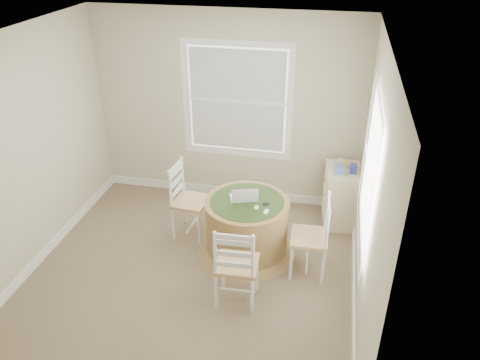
% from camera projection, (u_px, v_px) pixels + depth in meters
% --- Properties ---
extents(room, '(3.64, 3.64, 2.64)m').
position_uv_depth(room, '(205.00, 168.00, 4.76)').
color(room, '#7C654F').
rests_on(room, ground).
extents(round_table, '(1.16, 1.16, 0.70)m').
position_uv_depth(round_table, '(247.00, 224.00, 5.48)').
color(round_table, '#A07447').
rests_on(round_table, ground).
extents(chair_left, '(0.43, 0.45, 0.95)m').
position_uv_depth(chair_left, '(191.00, 201.00, 5.76)').
color(chair_left, white).
rests_on(chair_left, ground).
extents(chair_near, '(0.44, 0.42, 0.95)m').
position_uv_depth(chair_near, '(237.00, 264.00, 4.72)').
color(chair_near, white).
rests_on(chair_near, ground).
extents(chair_right, '(0.42, 0.44, 0.95)m').
position_uv_depth(chair_right, '(309.00, 237.00, 5.11)').
color(chair_right, white).
rests_on(chair_right, ground).
extents(laptop, '(0.37, 0.35, 0.21)m').
position_uv_depth(laptop, '(244.00, 198.00, 5.35)').
color(laptop, white).
rests_on(laptop, round_table).
extents(mouse, '(0.07, 0.09, 0.03)m').
position_uv_depth(mouse, '(256.00, 207.00, 5.21)').
color(mouse, white).
rests_on(mouse, round_table).
extents(phone, '(0.06, 0.09, 0.02)m').
position_uv_depth(phone, '(266.00, 212.00, 5.14)').
color(phone, '#B7BABF').
rests_on(phone, round_table).
extents(keys, '(0.07, 0.06, 0.02)m').
position_uv_depth(keys, '(266.00, 204.00, 5.27)').
color(keys, black).
rests_on(keys, round_table).
extents(corner_chest, '(0.49, 0.63, 0.78)m').
position_uv_depth(corner_chest, '(341.00, 196.00, 6.03)').
color(corner_chest, beige).
rests_on(corner_chest, ground).
extents(tissue_box, '(0.13, 0.13, 0.10)m').
position_uv_depth(tissue_box, '(340.00, 169.00, 5.74)').
color(tissue_box, '#547DC2').
rests_on(tissue_box, corner_chest).
extents(box_yellow, '(0.16, 0.11, 0.06)m').
position_uv_depth(box_yellow, '(348.00, 165.00, 5.89)').
color(box_yellow, '#E2AB4F').
rests_on(box_yellow, corner_chest).
extents(box_blue, '(0.09, 0.09, 0.12)m').
position_uv_depth(box_blue, '(353.00, 168.00, 5.74)').
color(box_blue, '#323E98').
rests_on(box_blue, corner_chest).
extents(cup_cream, '(0.07, 0.07, 0.09)m').
position_uv_depth(cup_cream, '(341.00, 162.00, 5.93)').
color(cup_cream, beige).
rests_on(cup_cream, corner_chest).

